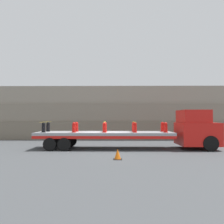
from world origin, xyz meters
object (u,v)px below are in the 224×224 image
at_px(fire_hydrant_red_far_2, 105,127).
at_px(traffic_cone, 118,154).
at_px(fire_hydrant_red_near_1, 74,128).
at_px(fire_hydrant_red_far_3, 134,127).
at_px(truck_cab, 197,130).
at_px(fire_hydrant_red_near_4, 166,128).
at_px(fire_hydrant_red_far_1, 77,127).
at_px(fire_hydrant_red_near_3, 135,128).
at_px(fire_hydrant_red_far_4, 162,127).
at_px(fire_hydrant_black_near_0, 44,127).
at_px(fire_hydrant_black_far_0, 48,127).
at_px(flatbed_trailer, 98,135).
at_px(fire_hydrant_red_near_2, 104,128).

height_order(fire_hydrant_red_far_2, traffic_cone, fire_hydrant_red_far_2).
height_order(fire_hydrant_red_near_1, fire_hydrant_red_far_3, same).
bearing_deg(fire_hydrant_red_near_1, truck_cab, 3.39).
bearing_deg(fire_hydrant_red_near_4, fire_hydrant_red_far_1, 170.75).
bearing_deg(fire_hydrant_red_near_3, fire_hydrant_red_near_4, 0.00).
xyz_separation_m(fire_hydrant_red_far_3, traffic_cone, (-1.28, -4.62, -1.29)).
relative_size(fire_hydrant_red_far_2, fire_hydrant_red_far_4, 1.00).
relative_size(fire_hydrant_black_near_0, fire_hydrant_red_far_2, 1.00).
bearing_deg(truck_cab, fire_hydrant_black_far_0, 177.27).
xyz_separation_m(fire_hydrant_red_near_4, fire_hydrant_red_far_4, (0.00, 1.06, 0.00)).
distance_m(flatbed_trailer, fire_hydrant_red_far_1, 1.83).
relative_size(fire_hydrant_red_near_1, fire_hydrant_red_near_2, 1.00).
xyz_separation_m(truck_cab, fire_hydrant_red_far_1, (-8.96, 0.53, 0.17)).
xyz_separation_m(fire_hydrant_red_near_1, fire_hydrant_red_near_2, (2.17, 0.00, 0.00)).
relative_size(fire_hydrant_black_near_0, fire_hydrant_red_far_3, 1.00).
bearing_deg(fire_hydrant_red_near_3, fire_hydrant_red_near_2, 180.00).
bearing_deg(fire_hydrant_red_far_1, fire_hydrant_black_far_0, 180.00).
distance_m(truck_cab, fire_hydrant_black_far_0, 11.15).
bearing_deg(traffic_cone, fire_hydrant_black_far_0, 138.60).
bearing_deg(fire_hydrant_black_far_0, flatbed_trailer, -7.89).
distance_m(flatbed_trailer, fire_hydrant_black_far_0, 3.91).
distance_m(fire_hydrant_red_near_4, traffic_cone, 5.13).
bearing_deg(fire_hydrant_red_near_3, flatbed_trailer, 168.83).
xyz_separation_m(flatbed_trailer, fire_hydrant_red_near_3, (2.69, -0.53, 0.57)).
relative_size(fire_hydrant_red_near_1, fire_hydrant_red_far_1, 1.00).
bearing_deg(fire_hydrant_red_near_4, fire_hydrant_red_far_2, 166.27).
bearing_deg(traffic_cone, truck_cab, 34.79).
bearing_deg(truck_cab, fire_hydrant_red_far_2, 175.53).
distance_m(fire_hydrant_red_far_3, fire_hydrant_red_near_4, 2.42).
bearing_deg(flatbed_trailer, fire_hydrant_red_near_1, -162.24).
bearing_deg(fire_hydrant_red_near_2, fire_hydrant_red_far_1, 153.96).
height_order(flatbed_trailer, fire_hydrant_red_far_4, fire_hydrant_red_far_4).
height_order(fire_hydrant_black_far_0, fire_hydrant_red_far_1, same).
distance_m(fire_hydrant_red_near_4, fire_hydrant_red_far_4, 1.06).
xyz_separation_m(fire_hydrant_red_near_2, traffic_cone, (0.90, -3.56, -1.29)).
distance_m(flatbed_trailer, fire_hydrant_red_far_4, 4.93).
xyz_separation_m(truck_cab, fire_hydrant_red_near_2, (-6.79, -0.53, 0.17)).
relative_size(truck_cab, fire_hydrant_red_far_4, 3.87).
height_order(fire_hydrant_red_far_1, traffic_cone, fire_hydrant_red_far_1).
bearing_deg(fire_hydrant_red_far_3, flatbed_trailer, -168.83).
distance_m(fire_hydrant_black_far_0, fire_hydrant_red_near_2, 4.48).
distance_m(fire_hydrant_red_far_2, fire_hydrant_red_far_4, 4.35).
bearing_deg(fire_hydrant_black_far_0, fire_hydrant_red_far_2, 0.00).
distance_m(fire_hydrant_red_near_2, traffic_cone, 3.89).
xyz_separation_m(flatbed_trailer, fire_hydrant_red_near_1, (-1.66, -0.53, 0.57)).
xyz_separation_m(truck_cab, fire_hydrant_red_far_3, (-4.62, 0.53, 0.17)).
xyz_separation_m(fire_hydrant_red_far_2, fire_hydrant_red_near_3, (2.17, -1.06, 0.00)).
bearing_deg(truck_cab, fire_hydrant_red_far_3, 173.44).
distance_m(fire_hydrant_red_near_2, fire_hydrant_red_far_4, 4.48).
relative_size(fire_hydrant_red_far_1, fire_hydrant_red_near_2, 1.00).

